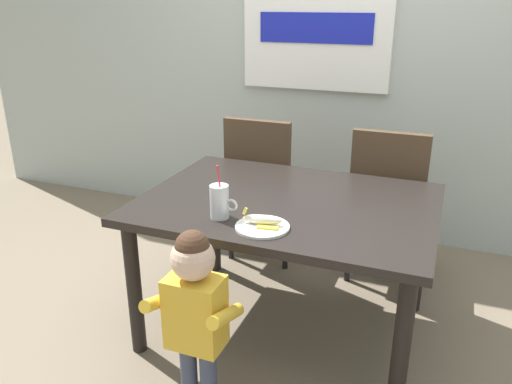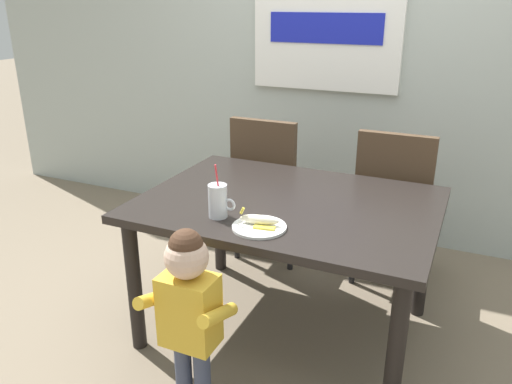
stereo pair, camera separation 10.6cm
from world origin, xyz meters
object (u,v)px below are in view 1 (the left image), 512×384
at_px(dining_table, 287,217).
at_px(snack_plate, 263,227).
at_px(peeled_banana, 263,220).
at_px(dining_chair_left, 264,181).
at_px(dining_chair_right, 388,197).
at_px(milk_cup, 220,203).
at_px(toddler_standing, 195,304).

height_order(dining_table, snack_plate, snack_plate).
distance_m(snack_plate, peeled_banana, 0.03).
distance_m(dining_chair_left, snack_plate, 1.14).
distance_m(dining_table, dining_chair_right, 0.81).
bearing_deg(milk_cup, dining_chair_left, 99.98).
xyz_separation_m(milk_cup, peeled_banana, (0.21, -0.02, -0.04)).
height_order(milk_cup, snack_plate, milk_cup).
bearing_deg(peeled_banana, dining_chair_right, 69.09).
distance_m(dining_chair_left, peeled_banana, 1.13).
relative_size(dining_chair_right, snack_plate, 4.17).
distance_m(dining_chair_left, milk_cup, 1.06).
height_order(dining_chair_right, peeled_banana, dining_chair_right).
height_order(dining_table, peeled_banana, peeled_banana).
height_order(dining_table, toddler_standing, toddler_standing).
relative_size(toddler_standing, peeled_banana, 4.80).
bearing_deg(dining_table, dining_chair_left, 118.96).
relative_size(dining_chair_right, milk_cup, 3.82).
relative_size(dining_chair_left, milk_cup, 3.82).
xyz_separation_m(dining_table, toddler_standing, (-0.15, -0.68, -0.11)).
distance_m(dining_chair_left, toddler_standing, 1.41).
relative_size(dining_table, toddler_standing, 1.66).
height_order(dining_chair_left, toddler_standing, dining_chair_left).
distance_m(dining_table, milk_cup, 0.41).
distance_m(dining_chair_right, toddler_standing, 1.49).
height_order(dining_table, dining_chair_left, dining_chair_left).
bearing_deg(dining_chair_left, dining_chair_right, 179.87).
xyz_separation_m(dining_chair_left, toddler_standing, (0.24, -1.39, -0.02)).
bearing_deg(milk_cup, snack_plate, -9.43).
distance_m(toddler_standing, milk_cup, 0.47).
height_order(toddler_standing, peeled_banana, toddler_standing).
height_order(dining_chair_right, milk_cup, milk_cup).
xyz_separation_m(dining_chair_left, peeled_banana, (0.39, -1.04, 0.22)).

